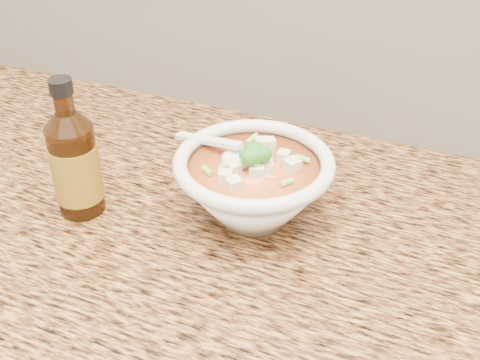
% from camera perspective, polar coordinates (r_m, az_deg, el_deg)
% --- Properties ---
extents(counter_slab, '(4.00, 0.68, 0.04)m').
position_cam_1_polar(counter_slab, '(0.81, 8.11, -7.52)').
color(counter_slab, '#A87D3D').
rests_on(counter_slab, cabinet).
extents(soup_bowl, '(0.24, 0.22, 0.12)m').
position_cam_1_polar(soup_bowl, '(0.82, 1.27, -0.57)').
color(soup_bowl, white).
rests_on(soup_bowl, counter_slab).
extents(hot_sauce_bottle, '(0.09, 0.09, 0.20)m').
position_cam_1_polar(hot_sauce_bottle, '(0.85, -15.38, 1.48)').
color(hot_sauce_bottle, '#3D1F08').
rests_on(hot_sauce_bottle, counter_slab).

